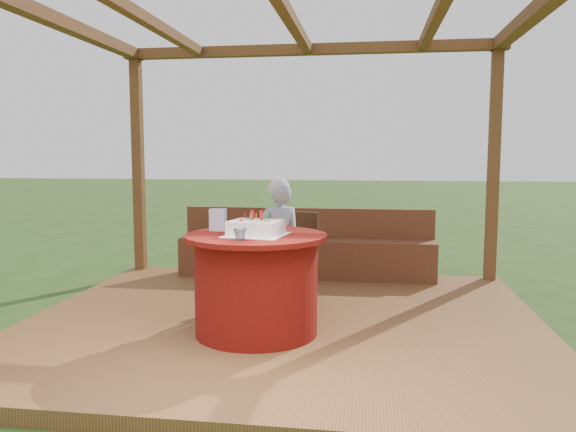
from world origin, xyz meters
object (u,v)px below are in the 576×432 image
(elderly_woman, at_px, (279,240))
(birthday_cake, at_px, (256,228))
(chair, at_px, (295,252))
(gift_bag, at_px, (218,220))
(bench, at_px, (306,254))
(drinking_glass, at_px, (240,234))
(table, at_px, (256,283))

(elderly_woman, relative_size, birthday_cake, 2.39)
(chair, relative_size, elderly_woman, 0.71)
(gift_bag, bearing_deg, birthday_cake, -27.78)
(bench, height_order, elderly_woman, elderly_woman)
(chair, relative_size, gift_bag, 4.73)
(gift_bag, bearing_deg, bench, 79.21)
(elderly_woman, bearing_deg, gift_bag, -115.39)
(gift_bag, xyz_separation_m, drinking_glass, (0.31, -0.50, -0.05))
(bench, distance_m, chair, 1.06)
(chair, distance_m, elderly_woman, 0.26)
(chair, bearing_deg, gift_bag, -117.53)
(chair, bearing_deg, birthday_cake, -96.84)
(table, height_order, elderly_woman, elderly_woman)
(birthday_cake, xyz_separation_m, gift_bag, (-0.37, 0.22, 0.03))
(table, height_order, drinking_glass, drinking_glass)
(table, distance_m, chair, 1.15)
(bench, xyz_separation_m, elderly_woman, (-0.12, -1.22, 0.36))
(chair, distance_m, birthday_cake, 1.27)
(elderly_woman, distance_m, gift_bag, 0.94)
(bench, bearing_deg, chair, -89.80)
(elderly_woman, height_order, birthday_cake, elderly_woman)
(elderly_woman, bearing_deg, chair, 53.47)
(bench, distance_m, gift_bag, 2.18)
(table, relative_size, elderly_woman, 0.93)
(drinking_glass, bearing_deg, elderly_woman, 86.57)
(elderly_woman, relative_size, drinking_glass, 12.60)
(bench, bearing_deg, table, -94.04)
(bench, xyz_separation_m, gift_bag, (-0.51, -2.02, 0.64))
(gift_bag, bearing_deg, elderly_woman, 67.90)
(chair, xyz_separation_m, elderly_woman, (-0.13, -0.17, 0.14))
(gift_bag, distance_m, drinking_glass, 0.59)
(elderly_woman, bearing_deg, table, -91.79)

